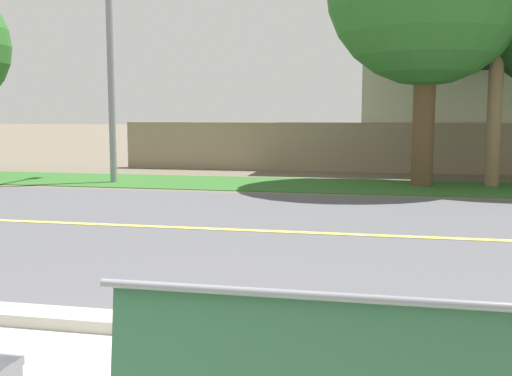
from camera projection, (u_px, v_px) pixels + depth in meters
ground_plane at (292, 215)px, 10.19m from camera, size 140.00×140.00×0.00m
curb_edge at (184, 328)px, 4.70m from camera, size 44.00×0.30×0.11m
street_asphalt at (277, 232)px, 8.74m from camera, size 52.00×8.00×0.01m
road_centre_line at (277, 231)px, 8.74m from camera, size 48.00×0.14×0.01m
far_verge_grass at (319, 185)px, 14.27m from camera, size 48.00×2.80×0.02m
streetlamp at (113, 20)px, 14.60m from camera, size 0.24×2.10×6.76m
garden_wall at (342, 147)px, 17.57m from camera, size 13.00×0.36×1.40m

